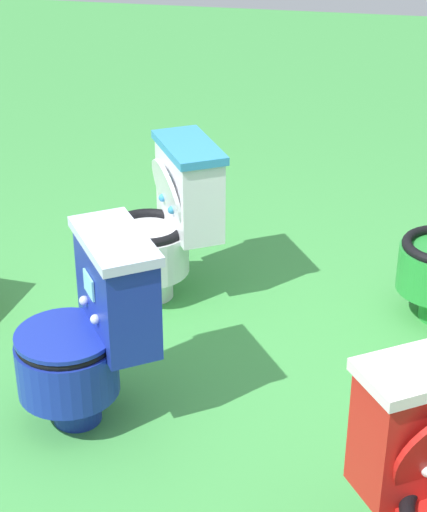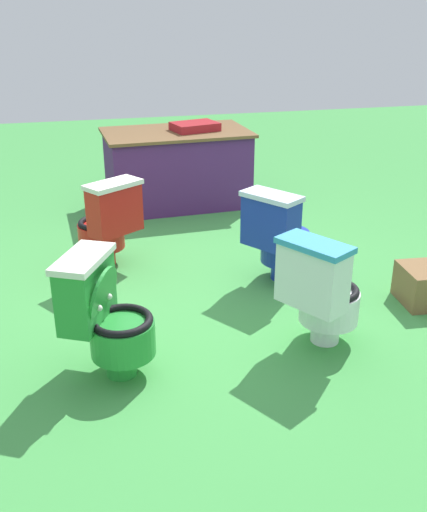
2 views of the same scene
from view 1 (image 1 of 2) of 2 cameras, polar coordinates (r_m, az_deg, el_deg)
The scene contains 3 objects.
ground at distance 3.29m, azimuth 3.38°, elevation -11.90°, with size 14.00×14.00×0.00m, color #429947.
toilet_white at distance 4.00m, azimuth -2.97°, elevation 2.27°, with size 0.63×0.60×0.73m.
toilet_blue at distance 3.24m, azimuth -7.88°, elevation -4.73°, with size 0.63×0.61×0.73m.
Camera 1 is at (-0.30, 2.51, 2.09)m, focal length 62.82 mm.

